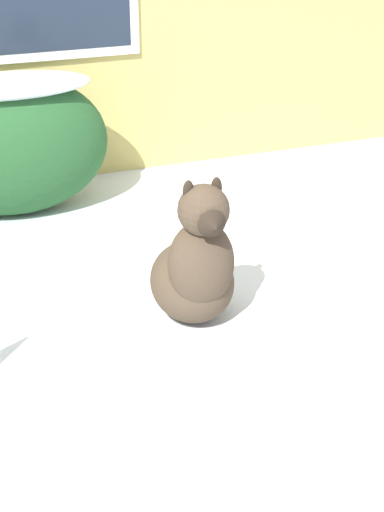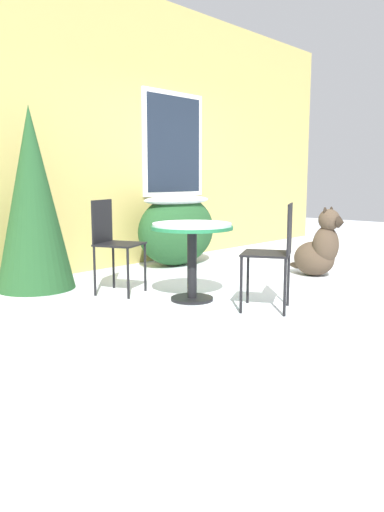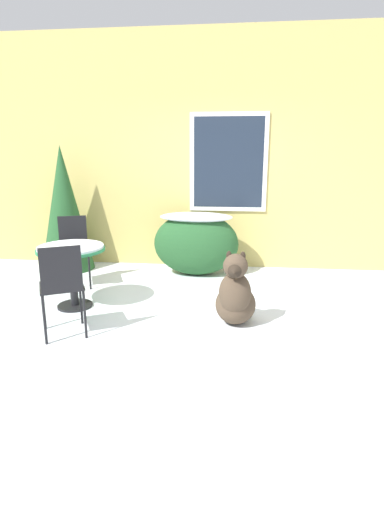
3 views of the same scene
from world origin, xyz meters
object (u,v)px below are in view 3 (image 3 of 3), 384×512
(patio_table, at_px, (71,258))
(patio_chair_near_table, at_px, (74,247))
(patio_chair_far_side, at_px, (62,285))
(dog, at_px, (235,297))

(patio_table, height_order, patio_chair_near_table, patio_chair_near_table)
(patio_chair_near_table, distance_m, patio_chair_far_side, 1.58)
(dog, bearing_deg, patio_table, 174.42)
(patio_chair_near_table, bearing_deg, dog, -48.44)
(patio_table, bearing_deg, patio_chair_near_table, 111.04)
(patio_chair_far_side, bearing_deg, dog, 168.20)
(patio_table, height_order, dog, dog)
(patio_chair_far_side, bearing_deg, patio_table, -101.35)
(patio_chair_far_side, xyz_separation_m, dog, (1.60, 0.45, -0.22))
(patio_table, distance_m, patio_chair_near_table, 0.82)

